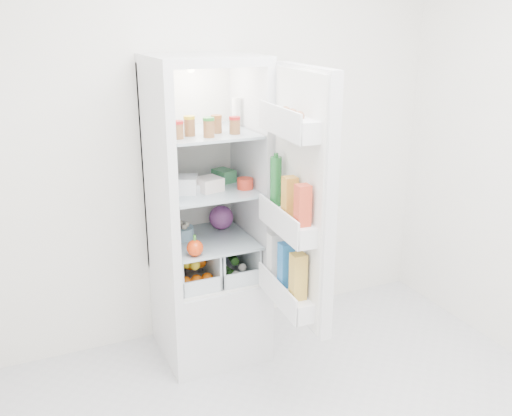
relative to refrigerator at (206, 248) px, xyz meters
name	(u,v)px	position (x,y,z in m)	size (l,w,h in m)	color
room_walls	(358,128)	(0.20, -1.25, 0.93)	(3.02, 3.02, 2.61)	white
refrigerator	(206,248)	(0.00, 0.00, 0.00)	(0.60, 0.60, 1.80)	white
shelf_low	(209,240)	(0.00, -0.06, 0.07)	(0.49, 0.53, 0.01)	#A3B5BF
shelf_mid	(207,190)	(0.00, -0.06, 0.38)	(0.49, 0.53, 0.01)	#A3B5BF
shelf_top	(206,133)	(0.00, -0.06, 0.71)	(0.49, 0.53, 0.01)	#A3B5BF
crisper_left	(190,263)	(-0.12, -0.06, -0.06)	(0.23, 0.46, 0.22)	silver
crisper_right	(228,257)	(0.12, -0.06, -0.06)	(0.23, 0.46, 0.22)	silver
condiment_jars	(206,128)	(-0.04, -0.18, 0.76)	(0.38, 0.16, 0.08)	#B21919
squeeze_bottle	(236,112)	(0.21, 0.01, 0.81)	(0.05, 0.05, 0.17)	white
tub_white	(184,185)	(-0.14, -0.09, 0.44)	(0.14, 0.14, 0.09)	white
tub_cream	(209,184)	(-0.01, -0.11, 0.43)	(0.13, 0.13, 0.08)	white
tin_red	(245,184)	(0.19, -0.16, 0.42)	(0.09, 0.09, 0.06)	red
foil_tray	(184,187)	(-0.13, -0.05, 0.41)	(0.18, 0.13, 0.04)	silver
tub_green	(224,176)	(0.14, 0.03, 0.43)	(0.09, 0.13, 0.07)	#3B8352
red_cabbage	(221,217)	(0.13, 0.06, 0.16)	(0.15, 0.15, 0.15)	#511E59
bell_pepper	(195,248)	(-0.16, -0.28, 0.13)	(0.09, 0.09, 0.09)	red
mushroom_bowl	(181,233)	(-0.15, 0.01, 0.12)	(0.15, 0.15, 0.07)	#8DB9D3
citrus_pile	(191,269)	(-0.12, -0.08, -0.08)	(0.20, 0.31, 0.16)	orange
veg_pile	(229,264)	(0.13, -0.06, -0.10)	(0.16, 0.30, 0.10)	#20501A
fridge_door	(298,205)	(0.28, -0.64, 0.43)	(0.20, 0.60, 1.30)	white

